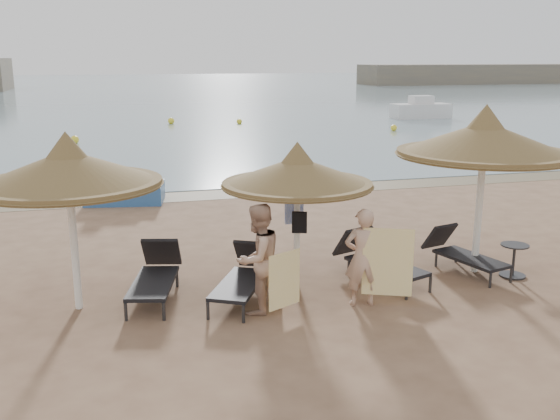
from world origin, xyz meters
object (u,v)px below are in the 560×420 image
(lounger_near_left, at_px, (244,276))
(pedal_boat, at_px, (124,189))
(lounger_far_left, at_px, (156,274))
(lounger_near_right, at_px, (376,259))
(palapa_right, at_px, (484,140))
(palapa_left, at_px, (68,169))
(palapa_center, at_px, (297,173))
(lounger_far_right, at_px, (461,252))
(person_left, at_px, (258,250))
(side_table, at_px, (514,261))
(person_right, at_px, (363,250))

(lounger_near_left, height_order, pedal_boat, pedal_boat)
(lounger_far_left, xyz_separation_m, lounger_near_right, (4.10, -0.22, -0.00))
(palapa_right, relative_size, lounger_near_right, 1.56)
(palapa_left, bearing_deg, palapa_center, -0.14)
(palapa_right, bearing_deg, lounger_near_right, 176.93)
(lounger_far_left, relative_size, lounger_near_left, 1.03)
(lounger_far_left, bearing_deg, palapa_left, -155.91)
(lounger_far_right, bearing_deg, lounger_far_left, 163.08)
(palapa_right, xyz_separation_m, person_left, (-4.58, -0.84, -1.54))
(side_table, xyz_separation_m, person_right, (-3.37, -0.55, 0.68))
(palapa_left, height_order, side_table, palapa_left)
(lounger_near_left, relative_size, lounger_far_right, 1.05)
(lounger_near_left, distance_m, lounger_far_right, 4.47)
(person_right, bearing_deg, palapa_right, -152.59)
(palapa_left, xyz_separation_m, person_right, (4.66, -1.09, -1.40))
(palapa_right, height_order, person_right, palapa_right)
(side_table, bearing_deg, person_right, -170.76)
(pedal_boat, bearing_deg, palapa_right, -40.99)
(palapa_right, xyz_separation_m, side_table, (0.55, -0.45, -2.31))
(palapa_left, distance_m, lounger_far_right, 7.53)
(lounger_near_right, bearing_deg, person_left, -179.44)
(palapa_left, xyz_separation_m, person_left, (2.90, -0.93, -1.31))
(palapa_left, relative_size, person_right, 1.53)
(lounger_near_left, distance_m, pedal_boat, 8.37)
(pedal_boat, bearing_deg, palapa_center, -60.19)
(palapa_left, relative_size, lounger_far_right, 1.55)
(palapa_right, distance_m, person_right, 3.40)
(palapa_right, bearing_deg, palapa_center, 178.66)
(side_table, bearing_deg, lounger_far_right, 142.35)
(lounger_near_right, height_order, person_left, person_left)
(lounger_far_left, xyz_separation_m, person_left, (1.59, -1.17, 0.66))
(side_table, relative_size, person_right, 0.33)
(palapa_right, relative_size, side_table, 5.16)
(person_left, xyz_separation_m, person_right, (1.76, -0.16, -0.08))
(lounger_far_right, relative_size, person_left, 0.91)
(palapa_center, relative_size, lounger_far_right, 1.40)
(palapa_left, height_order, lounger_near_left, palapa_left)
(palapa_right, distance_m, lounger_near_right, 3.02)
(pedal_boat, bearing_deg, lounger_near_left, -67.39)
(lounger_near_left, height_order, person_right, person_right)
(lounger_near_left, bearing_deg, lounger_far_right, 31.67)
(lounger_far_right, xyz_separation_m, side_table, (0.77, -0.60, -0.07))
(pedal_boat, bearing_deg, lounger_far_right, -41.45)
(person_left, height_order, pedal_boat, person_left)
(palapa_left, distance_m, pedal_boat, 8.23)
(lounger_near_right, height_order, side_table, lounger_near_right)
(palapa_center, bearing_deg, person_right, -52.59)
(palapa_center, xyz_separation_m, palapa_right, (3.65, -0.09, 0.46))
(palapa_right, relative_size, person_left, 1.55)
(lounger_near_left, height_order, person_left, person_left)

